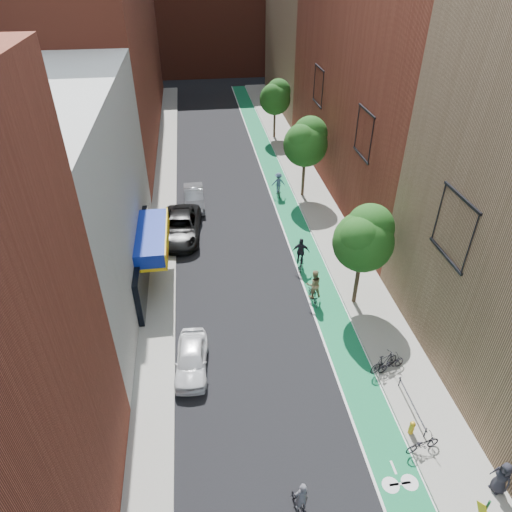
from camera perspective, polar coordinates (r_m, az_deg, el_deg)
name	(u,v)px	position (r m, az deg, el deg)	size (l,w,h in m)	color
ground	(297,474)	(20.76, 5.19, -25.45)	(160.00, 160.00, 0.00)	black
bike_lane	(279,187)	(40.77, 2.94, 8.60)	(2.00, 68.00, 0.01)	#126745
sidewalk_left	(165,194)	(40.22, -11.34, 7.67)	(2.00, 68.00, 0.15)	gray
sidewalk_right	(307,185)	(41.25, 6.40, 8.86)	(3.00, 68.00, 0.15)	gray
building_left_white	(56,201)	(27.88, -23.68, 6.29)	(8.00, 20.00, 12.00)	silver
building_left_far_red	(105,25)	(52.96, -18.32, 25.72)	(8.00, 36.00, 22.00)	maroon
building_right_mid_red	(386,50)	(39.57, 15.98, 23.47)	(8.00, 28.00, 22.00)	maroon
building_right_far_tan	(311,29)	(62.42, 6.85, 26.32)	(8.00, 20.00, 18.00)	#8C6B4C
building_far_closure	(204,1)	(82.35, -6.58, 29.06)	(30.00, 14.00, 20.00)	maroon
tree_near	(364,237)	(25.51, 13.39, 2.27)	(3.40, 3.36, 6.42)	#332619
tree_mid	(306,141)	(37.40, 6.28, 14.11)	(3.55, 3.53, 6.74)	#332619
tree_far	(275,96)	(50.54, 2.45, 19.31)	(3.30, 3.25, 6.21)	#332619
parked_car_white	(191,359)	(23.69, -8.07, -12.59)	(1.59, 3.95, 1.35)	white
parked_car_black	(181,227)	(33.64, -9.40, 3.64)	(2.74, 5.95, 1.65)	black
parked_car_silver	(194,197)	(37.72, -7.75, 7.27)	(1.55, 4.46, 1.47)	gray
cyclist_lead	(301,505)	(19.45, 5.65, -28.56)	(0.91, 1.62, 1.90)	black
cyclist_lane_near	(314,288)	(27.28, 7.21, -4.02)	(0.97, 1.62, 2.23)	black
cyclist_lane_mid	(301,256)	(29.99, 5.62, -0.03)	(1.19, 1.62, 2.24)	black
cyclist_lane_far	(278,185)	(38.92, 2.82, 8.82)	(1.11, 1.54, 2.06)	black
parked_bike_near	(423,444)	(21.87, 20.12, -21.19)	(0.55, 1.58, 0.83)	black
parked_bike_mid	(384,362)	(24.18, 15.73, -12.62)	(0.50, 1.76, 1.06)	black
parked_bike_far	(391,364)	(24.37, 16.55, -12.77)	(0.54, 1.55, 0.81)	black
pedestrian	(502,478)	(21.67, 28.38, -23.19)	(0.80, 0.52, 1.64)	black
fire_hydrant	(412,427)	(22.26, 18.91, -19.58)	(0.25, 0.25, 0.71)	#C19216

